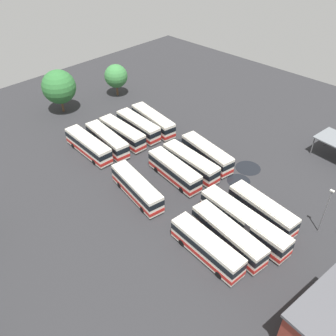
# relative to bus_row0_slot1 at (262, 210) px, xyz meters

# --- Properties ---
(ground_plane) EXTENTS (107.94, 107.94, 0.00)m
(ground_plane) POSITION_rel_bus_row0_slot1_xyz_m (15.28, 2.02, -1.79)
(ground_plane) COLOR #28282B
(bus_row0_slot1) EXTENTS (11.01, 4.04, 3.37)m
(bus_row0_slot1) POSITION_rel_bus_row0_slot1_xyz_m (0.00, 0.00, 0.00)
(bus_row0_slot1) COLOR silver
(bus_row0_slot1) RESTS_ON ground_plane
(bus_row0_slot2) EXTENTS (14.33, 4.00, 3.37)m
(bus_row0_slot2) POSITION_rel_bus_row0_slot1_xyz_m (0.47, 3.77, 0.00)
(bus_row0_slot2) COLOR silver
(bus_row0_slot2) RESTS_ON ground_plane
(bus_row0_slot3) EXTENTS (11.86, 4.24, 3.37)m
(bus_row0_slot3) POSITION_rel_bus_row0_slot1_xyz_m (0.60, 7.22, 0.00)
(bus_row0_slot3) COLOR silver
(bus_row0_slot3) RESTS_ON ground_plane
(bus_row0_slot4) EXTENTS (11.03, 3.58, 3.37)m
(bus_row0_slot4) POSITION_rel_bus_row0_slot1_xyz_m (1.33, 10.72, 0.00)
(bus_row0_slot4) COLOR silver
(bus_row0_slot4) RESTS_ON ground_plane
(bus_row1_slot0) EXTENTS (11.21, 4.46, 3.37)m
(bus_row1_slot0) POSITION_rel_bus_row0_slot1_xyz_m (14.47, -5.29, 0.00)
(bus_row1_slot0) COLOR silver
(bus_row1_slot0) RESTS_ON ground_plane
(bus_row1_slot1) EXTENTS (11.38, 3.60, 3.37)m
(bus_row1_slot1) POSITION_rel_bus_row0_slot1_xyz_m (14.76, -1.38, 0.00)
(bus_row1_slot1) COLOR silver
(bus_row1_slot1) RESTS_ON ground_plane
(bus_row1_slot2) EXTENTS (10.97, 4.00, 3.37)m
(bus_row1_slot2) POSITION_rel_bus_row0_slot1_xyz_m (15.19, 2.08, -0.00)
(bus_row1_slot2) COLOR silver
(bus_row1_slot2) RESTS_ON ground_plane
(bus_row1_slot4) EXTENTS (11.42, 4.57, 3.37)m
(bus_row1_slot4) POSITION_rel_bus_row0_slot1_xyz_m (16.33, 9.20, 0.00)
(bus_row1_slot4) COLOR silver
(bus_row1_slot4) RESTS_ON ground_plane
(bus_row2_slot0) EXTENTS (11.87, 4.43, 3.37)m
(bus_row2_slot0) POSITION_rel_bus_row0_slot1_xyz_m (29.33, -6.69, 0.00)
(bus_row2_slot0) COLOR silver
(bus_row2_slot0) RESTS_ON ground_plane
(bus_row2_slot1) EXTENTS (10.88, 3.49, 3.37)m
(bus_row2_slot1) POSITION_rel_bus_row0_slot1_xyz_m (29.91, -3.29, -0.00)
(bus_row2_slot1) COLOR silver
(bus_row2_slot1) RESTS_ON ground_plane
(bus_row2_slot2) EXTENTS (11.09, 3.14, 3.37)m
(bus_row2_slot2) POSITION_rel_bus_row0_slot1_xyz_m (30.12, 0.51, 0.00)
(bus_row2_slot2) COLOR silver
(bus_row2_slot2) RESTS_ON ground_plane
(bus_row2_slot3) EXTENTS (11.20, 3.91, 3.37)m
(bus_row2_slot3) POSITION_rel_bus_row0_slot1_xyz_m (30.20, 4.05, 0.00)
(bus_row2_slot3) COLOR silver
(bus_row2_slot3) RESTS_ON ground_plane
(bus_row2_slot4) EXTENTS (11.43, 3.25, 3.37)m
(bus_row2_slot4) POSITION_rel_bus_row0_slot1_xyz_m (31.21, 7.47, 0.00)
(bus_row2_slot4) COLOR silver
(bus_row2_slot4) RESTS_ON ground_plane
(depot_building) EXTENTS (7.74, 10.86, 6.07)m
(depot_building) POSITION_rel_bus_row0_slot1_xyz_m (-14.81, 10.57, 1.27)
(depot_building) COLOR maroon
(depot_building) RESTS_ON ground_plane
(lamp_post_mid_lot) EXTENTS (0.56, 0.28, 7.41)m
(lamp_post_mid_lot) POSITION_rel_bus_row0_slot1_xyz_m (-7.06, -3.60, 2.33)
(lamp_post_mid_lot) COLOR slate
(lamp_post_mid_lot) RESTS_ON ground_plane
(tree_northwest) EXTENTS (5.23, 5.23, 7.28)m
(tree_northwest) POSITION_rel_bus_row0_slot1_xyz_m (46.25, -11.41, 2.86)
(tree_northwest) COLOR brown
(tree_northwest) RESTS_ON ground_plane
(tree_north_edge) EXTENTS (7.01, 7.01, 9.19)m
(tree_north_edge) POSITION_rel_bus_row0_slot1_xyz_m (48.40, 1.87, 3.89)
(tree_north_edge) COLOR brown
(tree_north_edge) RESTS_ON ground_plane
(puddle_near_shelter) EXTENTS (4.29, 4.29, 0.01)m
(puddle_near_shelter) POSITION_rel_bus_row0_slot1_xyz_m (8.17, -8.92, -1.78)
(puddle_near_shelter) COLOR black
(puddle_near_shelter) RESTS_ON ground_plane
(puddle_back_corner) EXTENTS (4.20, 4.20, 0.01)m
(puddle_back_corner) POSITION_rel_bus_row0_slot1_xyz_m (21.65, -5.74, -1.78)
(puddle_back_corner) COLOR black
(puddle_back_corner) RESTS_ON ground_plane
(puddle_front_lane) EXTENTS (3.82, 3.82, 0.01)m
(puddle_front_lane) POSITION_rel_bus_row0_slot1_xyz_m (7.27, -4.90, -1.78)
(puddle_front_lane) COLOR black
(puddle_front_lane) RESTS_ON ground_plane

